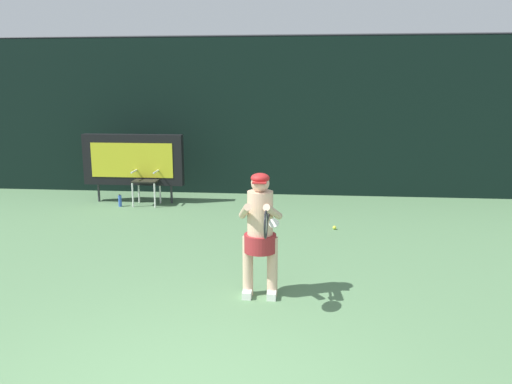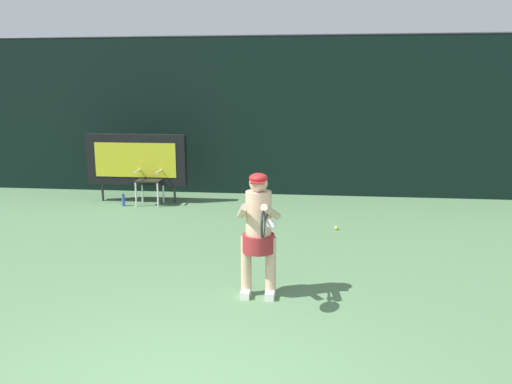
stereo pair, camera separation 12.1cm
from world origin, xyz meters
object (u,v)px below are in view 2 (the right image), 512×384
umpire_chair (150,176)px  tennis_racket (263,224)px  scoreboard (137,160)px  water_bottle (123,200)px  tennis_player (258,229)px  tennis_ball_loose (336,228)px

umpire_chair → tennis_racket: size_ratio=1.79×
scoreboard → tennis_racket: bearing=-58.2°
water_bottle → tennis_player: bearing=-52.4°
umpire_chair → tennis_ball_loose: size_ratio=15.88×
umpire_chair → tennis_racket: 6.01m
tennis_player → tennis_ball_loose: size_ratio=22.50×
tennis_ball_loose → water_bottle: bearing=163.2°
scoreboard → tennis_racket: size_ratio=3.65×
scoreboard → umpire_chair: 0.50m
umpire_chair → tennis_ball_loose: (3.94, -1.61, -0.58)m
tennis_player → tennis_ball_loose: tennis_player is taller
tennis_racket → water_bottle: bearing=115.6°
umpire_chair → scoreboard: bearing=154.1°
water_bottle → tennis_racket: size_ratio=0.44×
tennis_ball_loose → scoreboard: bearing=157.5°
tennis_player → water_bottle: bearing=127.6°
water_bottle → tennis_racket: tennis_racket is taller
tennis_racket → tennis_ball_loose: size_ratio=8.85×
scoreboard → tennis_player: 5.82m
scoreboard → tennis_ball_loose: (4.28, -1.78, -0.91)m
tennis_racket → tennis_ball_loose: tennis_racket is taller
tennis_ball_loose → umpire_chair: bearing=157.8°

